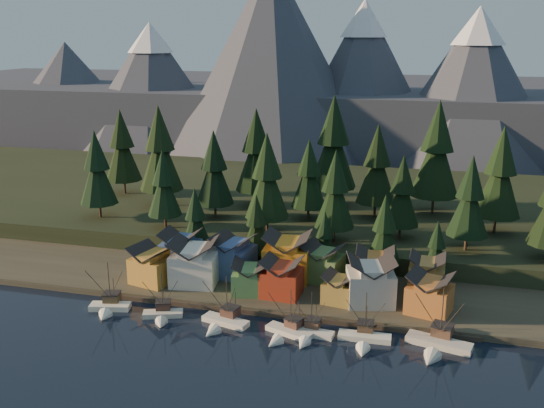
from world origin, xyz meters
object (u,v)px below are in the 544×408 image
(boat_3, at_px, (286,328))
(house_front_0, at_px, (152,263))
(boat_4, at_px, (309,329))
(boat_6, at_px, (438,338))
(boat_1, at_px, (162,309))
(boat_0, at_px, (108,301))
(boat_5, at_px, (364,333))
(boat_2, at_px, (222,316))
(house_back_1, at_px, (233,255))
(house_front_1, at_px, (194,261))
(house_back_0, at_px, (180,249))

(boat_3, distance_m, house_front_0, 38.24)
(boat_4, height_order, boat_6, boat_6)
(boat_4, bearing_deg, boat_1, -174.21)
(boat_0, xyz_separation_m, boat_5, (54.04, 0.12, -0.44))
(boat_2, distance_m, boat_5, 28.39)
(boat_1, height_order, house_back_1, house_back_1)
(boat_2, xyz_separation_m, house_front_0, (-21.65, 13.78, 3.99))
(house_front_0, xyz_separation_m, house_front_1, (9.59, 1.85, 0.96))
(boat_4, distance_m, house_front_1, 34.16)
(boat_4, relative_size, house_front_1, 0.91)
(boat_2, relative_size, boat_3, 1.07)
(boat_6, bearing_deg, boat_0, -165.54)
(boat_5, distance_m, house_front_0, 51.95)
(boat_5, distance_m, house_back_0, 52.31)
(house_front_1, height_order, house_back_0, house_front_1)
(house_back_0, bearing_deg, boat_0, -108.81)
(boat_5, distance_m, house_back_1, 40.10)
(boat_2, distance_m, house_front_1, 20.35)
(boat_1, xyz_separation_m, house_front_0, (-8.47, 13.66, 4.04))
(boat_1, height_order, house_front_1, house_front_1)
(boat_3, xyz_separation_m, house_front_1, (-25.42, 16.66, 5.16))
(boat_1, relative_size, house_front_0, 1.00)
(boat_4, xyz_separation_m, house_back_0, (-36.35, 23.15, 4.78))
(house_front_0, bearing_deg, house_back_1, 40.77)
(house_front_0, height_order, house_back_1, house_back_1)
(boat_1, bearing_deg, boat_5, -18.72)
(boat_5, xyz_separation_m, house_back_0, (-46.98, 22.54, 4.63))
(house_back_0, bearing_deg, house_front_1, -49.91)
(boat_5, bearing_deg, house_back_0, 152.28)
(boat_0, distance_m, house_front_0, 14.52)
(house_front_1, relative_size, house_back_0, 1.19)
(boat_5, xyz_separation_m, house_front_1, (-40.45, 15.19, 5.13))
(boat_2, height_order, house_front_1, house_front_1)
(boat_0, relative_size, house_front_0, 1.11)
(boat_6, xyz_separation_m, house_back_0, (-60.46, 21.74, 4.23))
(boat_2, bearing_deg, boat_4, 13.55)
(house_front_1, xyz_separation_m, house_back_0, (-6.53, 7.35, -0.50))
(boat_0, distance_m, house_front_1, 20.99)
(boat_5, bearing_deg, boat_6, 1.33)
(boat_3, bearing_deg, boat_1, -161.65)
(boat_0, bearing_deg, house_front_1, 35.93)
(boat_2, distance_m, boat_6, 41.89)
(boat_2, xyz_separation_m, boat_5, (28.39, 0.44, -0.17))
(boat_5, bearing_deg, house_front_0, 162.99)
(house_back_1, bearing_deg, boat_3, -42.12)
(boat_3, xyz_separation_m, house_front_0, (-35.00, 14.81, 4.20))
(boat_4, bearing_deg, boat_3, -162.58)
(house_front_1, relative_size, house_back_1, 1.11)
(boat_0, relative_size, boat_2, 1.03)
(house_front_0, distance_m, house_back_1, 18.77)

